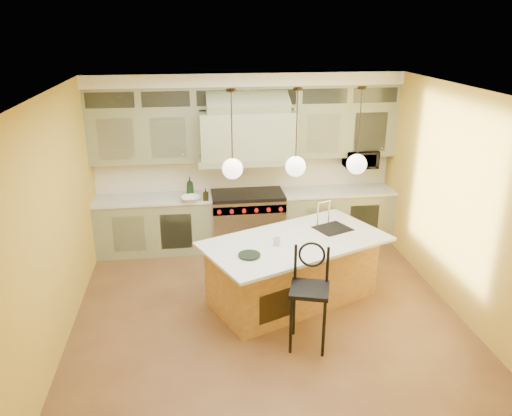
{
  "coord_description": "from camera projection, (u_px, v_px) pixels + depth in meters",
  "views": [
    {
      "loc": [
        -0.9,
        -5.67,
        3.64
      ],
      "look_at": [
        -0.05,
        0.7,
        1.23
      ],
      "focal_mm": 35.0,
      "sensor_mm": 36.0,
      "label": 1
    }
  ],
  "objects": [
    {
      "name": "oil_bottle_a",
      "position": [
        190.0,
        187.0,
        8.14
      ],
      "size": [
        0.13,
        0.13,
        0.33
      ],
      "primitive_type": "imported",
      "rotation": [
        0.0,
        0.0,
        -0.03
      ],
      "color": "black",
      "rests_on": "back_cabinetry"
    },
    {
      "name": "pendant_left",
      "position": [
        232.0,
        166.0,
        6.19
      ],
      "size": [
        0.26,
        0.26,
        1.11
      ],
      "color": "#2D2319",
      "rests_on": "ceiling"
    },
    {
      "name": "kitchen_island",
      "position": [
        293.0,
        269.0,
        6.8
      ],
      "size": [
        2.72,
        2.13,
        1.35
      ],
      "rotation": [
        0.0,
        0.0,
        0.41
      ],
      "color": "brown",
      "rests_on": "floor"
    },
    {
      "name": "oil_bottle_b",
      "position": [
        206.0,
        195.0,
        7.98
      ],
      "size": [
        0.09,
        0.1,
        0.19
      ],
      "primitive_type": "imported",
      "rotation": [
        0.0,
        0.0,
        -0.08
      ],
      "color": "black",
      "rests_on": "back_cabinetry"
    },
    {
      "name": "ceiling",
      "position": [
        269.0,
        91.0,
        5.63
      ],
      "size": [
        5.0,
        5.0,
        0.0
      ],
      "primitive_type": "plane",
      "rotation": [
        3.14,
        0.0,
        0.0
      ],
      "color": "white",
      "rests_on": "wall_back"
    },
    {
      "name": "wall_back",
      "position": [
        245.0,
        159.0,
        8.46
      ],
      "size": [
        5.0,
        0.0,
        5.0
      ],
      "primitive_type": "plane",
      "rotation": [
        1.57,
        0.0,
        0.0
      ],
      "color": "gold",
      "rests_on": "ground"
    },
    {
      "name": "counter_stool",
      "position": [
        310.0,
        290.0,
        5.77
      ],
      "size": [
        0.55,
        0.55,
        1.26
      ],
      "rotation": [
        0.0,
        0.0,
        -0.3
      ],
      "color": "black",
      "rests_on": "floor"
    },
    {
      "name": "range",
      "position": [
        248.0,
        219.0,
        8.47
      ],
      "size": [
        1.2,
        0.74,
        0.96
      ],
      "color": "silver",
      "rests_on": "floor"
    },
    {
      "name": "cup",
      "position": [
        277.0,
        242.0,
        6.44
      ],
      "size": [
        0.12,
        0.12,
        0.1
      ],
      "primitive_type": "imported",
      "rotation": [
        0.0,
        0.0,
        0.08
      ],
      "color": "beige",
      "rests_on": "kitchen_island"
    },
    {
      "name": "wall_right",
      "position": [
        458.0,
        202.0,
        6.45
      ],
      "size": [
        0.0,
        5.0,
        5.0
      ],
      "primitive_type": "plane",
      "rotation": [
        1.57,
        0.0,
        -1.57
      ],
      "color": "gold",
      "rests_on": "ground"
    },
    {
      "name": "fruit_bowl",
      "position": [
        191.0,
        199.0,
        7.97
      ],
      "size": [
        0.31,
        0.31,
        0.08
      ],
      "primitive_type": "imported",
      "rotation": [
        0.0,
        0.0,
        0.02
      ],
      "color": "white",
      "rests_on": "back_cabinetry"
    },
    {
      "name": "back_cabinetry",
      "position": [
        247.0,
        164.0,
        8.22
      ],
      "size": [
        5.0,
        0.77,
        2.9
      ],
      "color": "gray",
      "rests_on": "floor"
    },
    {
      "name": "wall_left",
      "position": [
        57.0,
        221.0,
        5.83
      ],
      "size": [
        0.0,
        5.0,
        5.0
      ],
      "primitive_type": "plane",
      "rotation": [
        1.57,
        0.0,
        1.57
      ],
      "color": "gold",
      "rests_on": "ground"
    },
    {
      "name": "floor",
      "position": [
        267.0,
        312.0,
        6.65
      ],
      "size": [
        5.0,
        5.0,
        0.0
      ],
      "primitive_type": "plane",
      "color": "brown",
      "rests_on": "ground"
    },
    {
      "name": "microwave",
      "position": [
        361.0,
        159.0,
        8.47
      ],
      "size": [
        0.54,
        0.37,
        0.3
      ],
      "primitive_type": "imported",
      "color": "black",
      "rests_on": "back_cabinetry"
    },
    {
      "name": "pendant_center",
      "position": [
        296.0,
        164.0,
        6.28
      ],
      "size": [
        0.26,
        0.26,
        1.11
      ],
      "color": "#2D2319",
      "rests_on": "ceiling"
    },
    {
      "name": "pendant_right",
      "position": [
        357.0,
        162.0,
        6.38
      ],
      "size": [
        0.26,
        0.26,
        1.11
      ],
      "color": "#2D2319",
      "rests_on": "ceiling"
    },
    {
      "name": "wall_front",
      "position": [
        318.0,
        326.0,
        3.82
      ],
      "size": [
        5.0,
        0.0,
        5.0
      ],
      "primitive_type": "plane",
      "rotation": [
        -1.57,
        0.0,
        0.0
      ],
      "color": "gold",
      "rests_on": "ground"
    }
  ]
}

